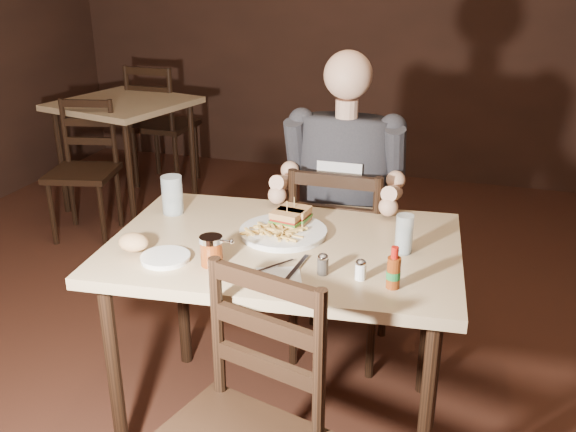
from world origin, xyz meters
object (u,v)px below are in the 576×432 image
(dinner_plate, at_px, (283,233))
(glass_left, at_px, (172,195))
(bg_chair_far, at_px, (164,125))
(hot_sauce, at_px, (394,267))
(chair_far, at_px, (342,260))
(diner, at_px, (343,163))
(syrup_dispenser, at_px, (211,251))
(side_plate, at_px, (166,259))
(bg_table, at_px, (124,114))
(bg_chair_near, at_px, (82,172))
(glass_right, at_px, (404,234))
(main_table, at_px, (284,264))

(dinner_plate, relative_size, glass_left, 2.03)
(bg_chair_far, relative_size, hot_sauce, 7.13)
(chair_far, relative_size, diner, 1.03)
(syrup_dispenser, distance_m, side_plate, 0.16)
(diner, xyz_separation_m, side_plate, (-0.41, -0.77, -0.14))
(bg_chair_far, xyz_separation_m, side_plate, (1.44, -2.71, 0.30))
(bg_table, bearing_deg, syrup_dispenser, -53.20)
(chair_far, bearing_deg, bg_table, -36.41)
(chair_far, relative_size, bg_chair_near, 1.07)
(bg_chair_near, distance_m, glass_left, 1.82)
(bg_chair_far, distance_m, dinner_plate, 2.99)
(hot_sauce, height_order, side_plate, hot_sauce)
(side_plate, bearing_deg, glass_left, 113.34)
(chair_far, distance_m, syrup_dispenser, 0.91)
(bg_chair_far, bearing_deg, glass_right, 132.16)
(hot_sauce, bearing_deg, glass_left, 158.86)
(main_table, distance_m, bg_chair_far, 3.04)
(glass_left, xyz_separation_m, hot_sauce, (0.90, -0.35, -0.01))
(main_table, bearing_deg, bg_chair_near, 142.42)
(main_table, bearing_deg, diner, 80.50)
(main_table, distance_m, bg_table, 2.60)
(glass_left, height_order, side_plate, glass_left)
(main_table, bearing_deg, side_plate, -142.70)
(main_table, height_order, syrup_dispenser, syrup_dispenser)
(main_table, xyz_separation_m, glass_left, (-0.49, 0.14, 0.16))
(diner, distance_m, dinner_plate, 0.49)
(dinner_plate, distance_m, glass_left, 0.48)
(dinner_plate, bearing_deg, bg_chair_far, 126.04)
(chair_far, bearing_deg, diner, 90.00)
(bg_chair_near, relative_size, diner, 0.97)
(diner, distance_m, side_plate, 0.88)
(main_table, height_order, bg_table, same)
(hot_sauce, xyz_separation_m, syrup_dispenser, (-0.57, -0.02, -0.02))
(bg_table, xyz_separation_m, glass_left, (1.28, -1.77, 0.16))
(bg_chair_far, bearing_deg, bg_chair_near, 90.21)
(bg_chair_near, xyz_separation_m, hot_sauce, (2.18, -1.57, 0.41))
(glass_left, xyz_separation_m, glass_right, (0.89, -0.09, -0.01))
(dinner_plate, height_order, syrup_dispenser, syrup_dispenser)
(chair_far, xyz_separation_m, hot_sauce, (0.32, -0.77, 0.38))
(dinner_plate, bearing_deg, side_plate, -134.78)
(bg_table, xyz_separation_m, diner, (1.85, -1.39, 0.23))
(side_plate, bearing_deg, hot_sauce, 2.87)
(diner, xyz_separation_m, hot_sauce, (0.32, -0.73, -0.08))
(bg_chair_near, relative_size, glass_right, 6.44)
(bg_chair_far, relative_size, side_plate, 6.03)
(hot_sauce, height_order, syrup_dispenser, hot_sauce)
(bg_table, distance_m, bg_chair_far, 0.59)
(bg_chair_far, xyz_separation_m, bg_chair_near, (0.00, -1.10, -0.05))
(bg_chair_far, relative_size, glass_right, 7.13)
(bg_chair_near, xyz_separation_m, glass_left, (1.28, -1.22, 0.42))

